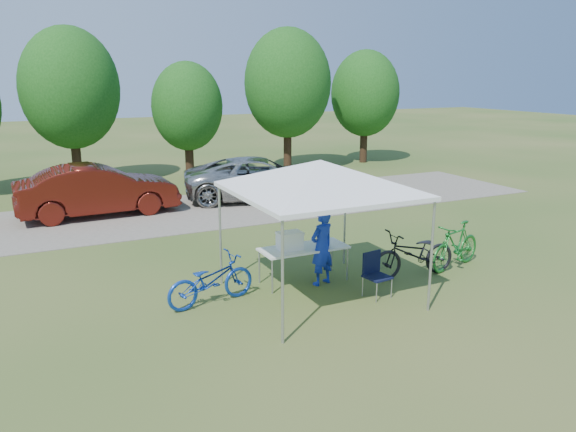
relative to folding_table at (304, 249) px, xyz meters
name	(u,v)px	position (x,y,z in m)	size (l,w,h in m)	color
ground	(319,296)	(-0.11, -0.86, -0.72)	(100.00, 100.00, 0.00)	#2D5119
gravel_strip	(199,210)	(-0.11, 7.14, -0.71)	(24.00, 5.00, 0.02)	gray
canopy	(320,164)	(-0.11, -0.86, 1.93)	(4.53, 4.53, 3.00)	#A5A5AA
treeline	(143,94)	(-0.40, 13.19, 2.81)	(24.89, 4.28, 6.30)	#382314
folding_table	(304,249)	(0.00, 0.00, 0.00)	(1.86, 0.77, 0.76)	white
folding_chair	(375,270)	(0.91, -1.29, -0.20)	(0.51, 0.53, 0.88)	black
cooler	(290,241)	(-0.33, 0.00, 0.23)	(0.51, 0.35, 0.37)	white
ice_cream_cup	(323,244)	(0.43, -0.05, 0.07)	(0.08, 0.08, 0.06)	#D1DB33
cyclist	(322,247)	(0.27, -0.29, 0.09)	(0.59, 0.39, 1.62)	#162EB4
bike_blue	(211,280)	(-2.14, -0.28, -0.24)	(0.63, 1.81, 0.95)	#11379B
bike_green	(456,246)	(3.50, -0.72, -0.19)	(0.50, 1.76, 1.06)	#186C24
bike_dark	(414,254)	(2.28, -0.78, -0.20)	(0.70, 2.00, 1.05)	black
minivan	(261,178)	(2.38, 7.78, 0.04)	(2.44, 5.29, 1.47)	#ACACA7
sedan	(98,190)	(-3.07, 7.88, 0.09)	(1.68, 4.81, 1.58)	#55150E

